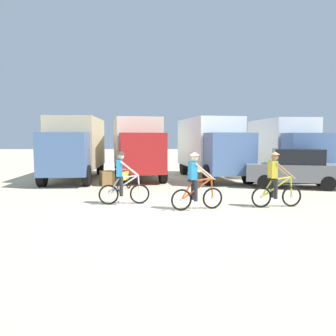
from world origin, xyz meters
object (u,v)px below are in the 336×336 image
(sedan_parked, at_px, (295,168))
(cyclist_near_camera, at_px, (275,181))
(supply_crate, at_px, (107,178))
(cyclist_cowboy_hat, at_px, (196,183))
(bicycle_spare, at_px, (125,181))
(cyclist_orange_shirt, at_px, (122,180))
(box_truck_cream_rv, at_px, (137,145))
(box_truck_white_box, at_px, (284,145))
(box_truck_tan_camper, at_px, (75,145))
(box_truck_avon_van, at_px, (211,145))

(sedan_parked, relative_size, cyclist_near_camera, 2.47)
(supply_crate, bearing_deg, cyclist_cowboy_hat, -56.97)
(bicycle_spare, bearing_deg, cyclist_orange_shirt, -85.27)
(box_truck_cream_rv, height_order, box_truck_white_box, same)
(box_truck_tan_camper, height_order, box_truck_white_box, same)
(box_truck_cream_rv, distance_m, box_truck_avon_van, 4.20)
(bicycle_spare, bearing_deg, box_truck_avon_van, 44.92)
(box_truck_white_box, xyz_separation_m, cyclist_cowboy_hat, (-6.11, -9.26, -1.03))
(sedan_parked, height_order, supply_crate, sedan_parked)
(cyclist_orange_shirt, xyz_separation_m, supply_crate, (-1.27, 4.68, -0.50))
(box_truck_white_box, height_order, cyclist_near_camera, box_truck_white_box)
(cyclist_cowboy_hat, bearing_deg, box_truck_avon_van, 78.53)
(box_truck_cream_rv, distance_m, bicycle_spare, 5.02)
(supply_crate, bearing_deg, sedan_parked, -5.86)
(cyclist_orange_shirt, relative_size, supply_crate, 2.38)
(box_truck_tan_camper, relative_size, box_truck_white_box, 1.00)
(supply_crate, bearing_deg, box_truck_white_box, 20.33)
(box_truck_tan_camper, relative_size, box_truck_cream_rv, 0.97)
(box_truck_tan_camper, bearing_deg, cyclist_orange_shirt, -64.78)
(box_truck_tan_camper, relative_size, cyclist_cowboy_hat, 3.77)
(box_truck_white_box, distance_m, supply_crate, 10.53)
(sedan_parked, bearing_deg, box_truck_cream_rv, 150.88)
(cyclist_orange_shirt, height_order, cyclist_cowboy_hat, same)
(box_truck_avon_van, height_order, box_truck_white_box, same)
(box_truck_cream_rv, xyz_separation_m, supply_crate, (-1.21, -3.26, -1.53))
(box_truck_white_box, height_order, sedan_parked, box_truck_white_box)
(supply_crate, bearing_deg, box_truck_avon_van, 27.69)
(bicycle_spare, bearing_deg, supply_crate, 123.33)
(box_truck_cream_rv, distance_m, cyclist_cowboy_hat, 9.29)
(box_truck_cream_rv, relative_size, box_truck_avon_van, 1.00)
(bicycle_spare, relative_size, supply_crate, 2.21)
(box_truck_tan_camper, bearing_deg, sedan_parked, -17.04)
(box_truck_cream_rv, xyz_separation_m, cyclist_near_camera, (5.09, -8.54, -1.03))
(box_truck_avon_van, relative_size, bicycle_spare, 4.17)
(box_truck_cream_rv, bearing_deg, box_truck_avon_van, -5.98)
(box_truck_white_box, xyz_separation_m, sedan_parked, (-1.12, -4.51, -0.99))
(box_truck_tan_camper, bearing_deg, box_truck_avon_van, 3.27)
(box_truck_white_box, bearing_deg, bicycle_spare, -149.52)
(box_truck_cream_rv, height_order, cyclist_near_camera, box_truck_cream_rv)
(box_truck_avon_van, bearing_deg, box_truck_cream_rv, 174.02)
(cyclist_near_camera, relative_size, bicycle_spare, 1.08)
(box_truck_white_box, height_order, supply_crate, box_truck_white_box)
(sedan_parked, xyz_separation_m, cyclist_cowboy_hat, (-4.99, -4.75, -0.04))
(box_truck_white_box, bearing_deg, cyclist_cowboy_hat, -123.42)
(box_truck_tan_camper, distance_m, bicycle_spare, 5.21)
(box_truck_tan_camper, height_order, bicycle_spare, box_truck_tan_camper)
(box_truck_avon_van, xyz_separation_m, box_truck_white_box, (4.39, 0.80, 0.00))
(bicycle_spare, bearing_deg, box_truck_cream_rv, 87.64)
(box_truck_cream_rv, bearing_deg, cyclist_cowboy_hat, -74.56)
(box_truck_white_box, distance_m, cyclist_orange_shirt, 11.93)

